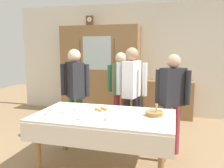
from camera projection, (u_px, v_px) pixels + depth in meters
The scene contains 21 objects.
ground_plane at pixel (108, 160), 3.40m from camera, with size 12.00×12.00×0.00m, color #997A56.
back_wall at pixel (138, 60), 5.72m from camera, with size 6.40×0.10×2.70m, color silver.
dining_table at pixel (103, 122), 3.07m from camera, with size 1.84×1.04×0.75m.
wall_cabinet at pixel (100, 71), 5.71m from camera, with size 1.92×0.46×2.16m.
mantel_clock at pixel (90, 21), 5.60m from camera, with size 0.18×0.11×0.24m.
bookshelf_low at pixel (168, 100), 5.43m from camera, with size 1.11×0.35×0.87m.
book_stack at pixel (169, 79), 5.35m from camera, with size 0.16×0.21×0.10m.
tea_cup_far_right at pixel (81, 118), 2.83m from camera, with size 0.13×0.13×0.06m.
tea_cup_near_left at pixel (78, 108), 3.30m from camera, with size 0.13×0.13×0.06m.
tea_cup_front_edge at pixel (108, 119), 2.81m from camera, with size 0.13×0.13×0.06m.
tea_cup_near_right at pixel (66, 111), 3.16m from camera, with size 0.13×0.13×0.06m.
tea_cup_mid_left at pixel (49, 113), 3.06m from camera, with size 0.13×0.13×0.06m.
tea_cup_center at pixel (139, 110), 3.20m from camera, with size 0.13×0.13×0.06m.
bread_basket at pixel (154, 113), 3.03m from camera, with size 0.24×0.24×0.16m.
pastry_plate at pixel (101, 110), 3.25m from camera, with size 0.28×0.28×0.05m.
spoon_front_edge at pixel (70, 107), 3.47m from camera, with size 0.12×0.02×0.01m.
spoon_back_edge at pixel (150, 121), 2.80m from camera, with size 0.12×0.02×0.01m.
person_near_right_end at pixel (172, 95), 3.51m from camera, with size 0.52×0.38×1.54m.
person_beside_shelf at pixel (75, 87), 3.92m from camera, with size 0.52×0.39×1.61m.
person_by_cabinet at pixel (121, 85), 4.42m from camera, with size 0.52×0.37×1.55m.
person_behind_table_right at pixel (131, 86), 3.88m from camera, with size 0.52×0.39×1.64m.
Camera 1 is at (0.90, -3.06, 1.62)m, focal length 37.21 mm.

